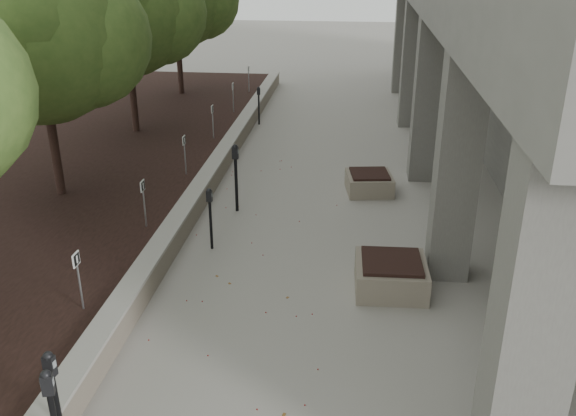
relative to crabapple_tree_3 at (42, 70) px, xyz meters
The scene contains 18 objects.
retaining_wall 4.25m from the crabapple_tree_3, 18.58° to the left, with size 0.39×26.00×0.50m, color gray, non-canonical shape.
planting_bed 3.16m from the crabapple_tree_3, 124.99° to the left, with size 7.00×26.00×0.40m, color black.
crabapple_tree_3 is the anchor object (origin of this frame).
crabapple_tree_4 5.00m from the crabapple_tree_3, 90.00° to the left, with size 4.60×4.00×5.44m, color #3C5C23, non-canonical shape.
crabapple_tree_5 10.00m from the crabapple_tree_3, 90.00° to the left, with size 4.60×4.00×5.44m, color #3C5C23, non-canonical shape.
parking_sign_3 5.59m from the crabapple_tree_3, 61.43° to the right, with size 0.04×0.22×0.96m, color black, non-canonical shape.
parking_sign_4 3.64m from the crabapple_tree_3, 31.48° to the right, with size 0.04×0.22×0.96m, color black, non-canonical shape.
parking_sign_5 3.64m from the crabapple_tree_3, 31.48° to the left, with size 0.04×0.22×0.96m, color black, non-canonical shape.
parking_sign_6 5.59m from the crabapple_tree_3, 61.43° to the left, with size 0.04×0.22×0.96m, color black, non-canonical shape.
parking_sign_7 8.20m from the crabapple_tree_3, 71.91° to the left, with size 0.04×0.22×0.96m, color black, non-canonical shape.
parking_sign_8 11.01m from the crabapple_tree_3, 76.87° to the left, with size 0.04×0.22×0.96m, color black, non-canonical shape.
parking_meter_2 8.05m from the crabapple_tree_3, 65.00° to the right, with size 0.15×0.10×1.48m, color black, non-canonical shape.
parking_meter_3 4.76m from the crabapple_tree_3, 22.24° to the right, with size 0.13×0.09×1.27m, color black, non-canonical shape.
parking_meter_4 4.57m from the crabapple_tree_3, ahead, with size 0.15×0.11×1.56m, color black, non-canonical shape.
parking_meter_5 8.55m from the crabapple_tree_3, 66.25° to the left, with size 0.12×0.09×1.26m, color black, non-canonical shape.
planter_front 8.18m from the crabapple_tree_3, 20.63° to the right, with size 1.21×1.21×0.56m, color gray, non-canonical shape.
planter_back 7.65m from the crabapple_tree_3, 14.94° to the left, with size 1.06×1.06×0.49m, color gray, non-canonical shape.
berry_scatter 6.38m from the crabapple_tree_3, 32.55° to the right, with size 3.30×14.10×0.02m, color maroon, non-canonical shape.
Camera 1 is at (1.65, -4.14, 5.53)m, focal length 38.50 mm.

